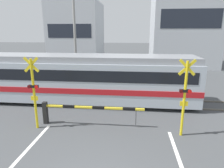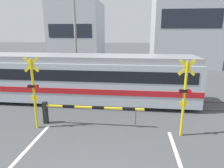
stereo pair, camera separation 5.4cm
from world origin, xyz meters
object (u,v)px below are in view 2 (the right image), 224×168
object	(u,v)px
crossing_signal_left	(34,90)
commuter_train	(54,76)
crossing_barrier_far	(140,81)
pedestrian	(133,72)
crossing_signal_right	(184,95)
crossing_barrier_near	(73,110)

from	to	relation	value
crossing_signal_left	commuter_train	bearing A→B (deg)	99.80
crossing_barrier_far	pedestrian	distance (m)	2.30
crossing_signal_right	pedestrian	size ratio (longest dim) A/B	1.97
crossing_signal_left	crossing_signal_right	xyz separation A→B (m)	(6.49, 0.00, 0.00)
crossing_signal_right	pedestrian	distance (m)	9.30
commuter_train	crossing_signal_right	bearing A→B (deg)	-28.10
commuter_train	pedestrian	xyz separation A→B (m)	(4.98, 5.18, -0.63)
crossing_signal_left	crossing_signal_right	bearing A→B (deg)	0.00
crossing_signal_right	crossing_barrier_near	bearing A→B (deg)	174.11
crossing_barrier_near	pedestrian	xyz separation A→B (m)	(2.73, 8.50, 0.21)
commuter_train	crossing_barrier_far	size ratio (longest dim) A/B	3.65
crossing_signal_right	crossing_signal_left	bearing A→B (deg)	180.00
crossing_barrier_far	crossing_signal_left	bearing A→B (deg)	-125.85
crossing_barrier_far	crossing_barrier_near	bearing A→B (deg)	-117.80
crossing_barrier_near	crossing_signal_left	size ratio (longest dim) A/B	1.46
crossing_barrier_far	pedestrian	world-z (taller)	pedestrian
commuter_train	crossing_barrier_near	size ratio (longest dim) A/B	3.65
crossing_barrier_near	crossing_signal_right	size ratio (longest dim) A/B	1.46
crossing_barrier_far	pedestrian	bearing A→B (deg)	104.78
commuter_train	crossing_signal_left	bearing A→B (deg)	-80.20
crossing_barrier_near	crossing_signal_right	bearing A→B (deg)	-5.89
pedestrian	crossing_signal_right	bearing A→B (deg)	-76.41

